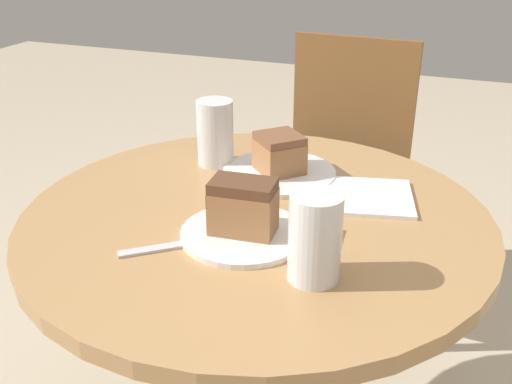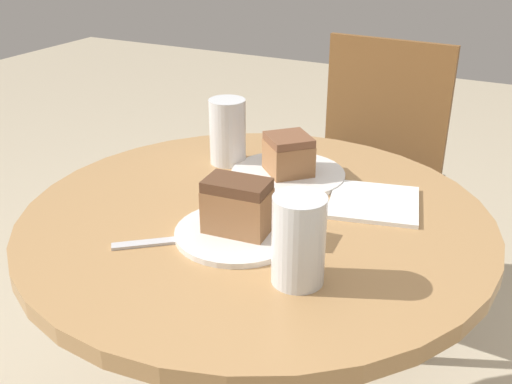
# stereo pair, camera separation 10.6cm
# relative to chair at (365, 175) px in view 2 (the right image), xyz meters

# --- Properties ---
(table) EXTENTS (0.85, 0.85, 0.71)m
(table) POSITION_rel_chair_xyz_m (0.04, -0.84, 0.07)
(table) COLOR tan
(table) RESTS_ON ground_plane
(chair) EXTENTS (0.45, 0.48, 0.84)m
(chair) POSITION_rel_chair_xyz_m (0.00, 0.00, 0.00)
(chair) COLOR brown
(chair) RESTS_ON ground_plane
(plate_near) EXTENTS (0.21, 0.21, 0.01)m
(plate_near) POSITION_rel_chair_xyz_m (0.06, -0.93, 0.27)
(plate_near) COLOR white
(plate_near) RESTS_ON table
(plate_far) EXTENTS (0.23, 0.23, 0.01)m
(plate_far) POSITION_rel_chair_xyz_m (0.03, -0.67, 0.27)
(plate_far) COLOR white
(plate_far) RESTS_ON table
(cake_slice_near) EXTENTS (0.11, 0.07, 0.09)m
(cake_slice_near) POSITION_rel_chair_xyz_m (0.06, -0.93, 0.32)
(cake_slice_near) COLOR #9E6B42
(cake_slice_near) RESTS_ON plate_near
(cake_slice_far) EXTENTS (0.12, 0.12, 0.08)m
(cake_slice_far) POSITION_rel_chair_xyz_m (0.03, -0.67, 0.31)
(cake_slice_far) COLOR #9E6B42
(cake_slice_far) RESTS_ON plate_far
(glass_lemonade) EXTENTS (0.08, 0.08, 0.14)m
(glass_lemonade) POSITION_rel_chair_xyz_m (0.20, -1.01, 0.32)
(glass_lemonade) COLOR silver
(glass_lemonade) RESTS_ON table
(glass_water) EXTENTS (0.08, 0.08, 0.14)m
(glass_water) POSITION_rel_chair_xyz_m (-0.12, -0.65, 0.32)
(glass_water) COLOR silver
(glass_water) RESTS_ON table
(napkin_stack) EXTENTS (0.19, 0.19, 0.01)m
(napkin_stack) POSITION_rel_chair_xyz_m (0.22, -0.71, 0.26)
(napkin_stack) COLOR white
(napkin_stack) RESTS_ON table
(fork) EXTENTS (0.13, 0.11, 0.00)m
(fork) POSITION_rel_chair_xyz_m (-0.05, -1.01, 0.26)
(fork) COLOR silver
(fork) RESTS_ON table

